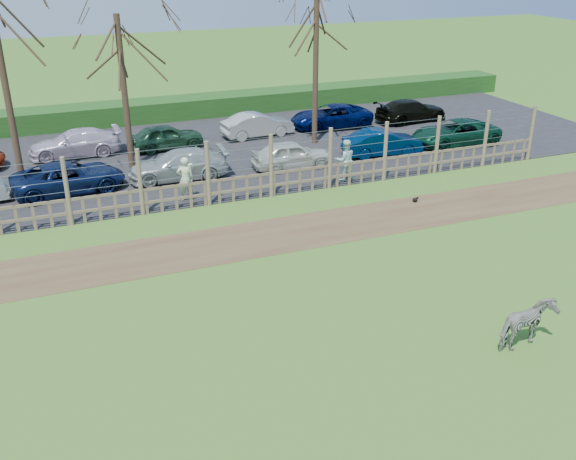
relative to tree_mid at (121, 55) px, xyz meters
name	(u,v)px	position (x,y,z in m)	size (l,w,h in m)	color
ground	(288,307)	(2.00, -13.50, -4.87)	(120.00, 120.00, 0.00)	#689844
dirt_strip	(238,242)	(2.00, -9.00, -4.86)	(34.00, 2.80, 0.01)	brown
asphalt	(172,156)	(2.00, 1.00, -4.85)	(44.00, 13.00, 0.04)	#232326
hedge	(144,111)	(2.00, 8.00, -4.32)	(46.00, 2.00, 1.10)	#1E4716
fence	(209,185)	(2.00, -5.50, -4.06)	(30.16, 0.16, 2.50)	brown
tree_mid	(121,55)	(0.00, 0.00, 0.00)	(4.80, 4.80, 6.83)	#3D2B1E
tree_right	(316,34)	(9.00, 0.50, 0.37)	(4.80, 4.80, 7.35)	#3D2B1E
zebra	(527,325)	(6.70, -17.39, -4.24)	(0.68, 1.49, 1.26)	gray
visitor_a	(185,179)	(1.30, -4.76, -3.96)	(0.63, 0.41, 1.72)	beige
visitor_b	(345,160)	(7.96, -4.94, -3.96)	(0.84, 0.65, 1.72)	#BDEEE4
crow	(415,200)	(9.39, -8.12, -4.77)	(0.25, 0.18, 0.20)	black
car_2	(69,178)	(-2.78, -2.18, -4.23)	(1.99, 4.32, 1.20)	#0F1E49
car_3	(178,165)	(1.58, -2.22, -4.23)	(1.68, 4.13, 1.20)	#B6C0B8
car_4	(292,154)	(6.51, -2.64, -4.23)	(1.42, 3.52, 1.20)	white
car_5	(382,143)	(11.08, -2.54, -4.23)	(1.27, 3.64, 1.20)	#02224B
car_6	(455,133)	(15.22, -2.37, -4.23)	(1.99, 4.32, 1.20)	#0E422A
car_9	(75,143)	(-2.13, 2.66, -4.23)	(1.68, 4.13, 1.20)	silver
car_10	(166,137)	(2.00, 2.18, -4.23)	(1.42, 3.52, 1.20)	#265031
car_11	(257,125)	(6.77, 2.59, -4.23)	(1.27, 3.64, 1.20)	beige
car_12	(331,116)	(10.98, 2.77, -4.23)	(1.99, 4.32, 1.20)	#020E41
car_13	(411,111)	(15.61, 2.31, -4.23)	(1.68, 4.13, 1.20)	black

